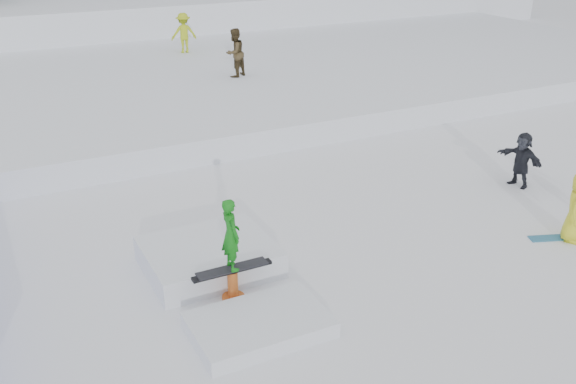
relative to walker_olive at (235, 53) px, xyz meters
name	(u,v)px	position (x,y,z in m)	size (l,w,h in m)	color
ground	(311,281)	(-4.15, -13.77, -1.75)	(120.00, 120.00, 0.00)	white
snow_berm	(60,18)	(-4.15, 16.23, -0.55)	(60.00, 14.00, 2.40)	white
snow_midrise	(120,86)	(-4.15, 2.23, -1.35)	(50.00, 18.00, 0.80)	white
walker_olive	(235,53)	(0.00, 0.00, 0.00)	(0.92, 0.72, 1.89)	#41341D
walker_ygreen	(184,33)	(-0.28, 5.45, -0.04)	(1.17, 0.67, 1.80)	#AFC41A
spectator_dark	(522,160)	(3.28, -12.00, -0.99)	(1.40, 0.45, 1.51)	#20222A
loose_board_teal	(559,237)	(1.84, -14.72, -1.73)	(1.40, 0.28, 0.03)	#2C698A
jib_rail_feature	(222,271)	(-5.79, -13.06, -1.44)	(2.60, 4.40, 2.11)	white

